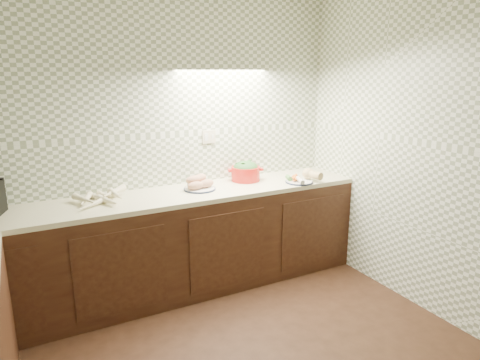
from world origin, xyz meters
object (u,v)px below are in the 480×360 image
dutch_oven (246,171)px  onion_bowl (195,182)px  sweet_potato_plate (199,184)px  parsnip_pile (104,197)px  veg_plate (303,177)px

dutch_oven → onion_bowl: bearing=-164.5°
sweet_potato_plate → dutch_oven: size_ratio=0.82×
parsnip_pile → dutch_oven: 1.33m
veg_plate → sweet_potato_plate: bearing=168.5°
parsnip_pile → dutch_oven: dutch_oven is taller
sweet_potato_plate → dutch_oven: (0.52, 0.09, 0.04)m
veg_plate → onion_bowl: bearing=162.3°
sweet_potato_plate → onion_bowl: 0.11m
parsnip_pile → sweet_potato_plate: (0.81, -0.02, 0.02)m
onion_bowl → sweet_potato_plate: bearing=-92.6°
onion_bowl → dutch_oven: dutch_oven is taller
onion_bowl → veg_plate: veg_plate is taller
parsnip_pile → dutch_oven: bearing=2.8°
parsnip_pile → onion_bowl: onion_bowl is taller
onion_bowl → parsnip_pile: bearing=-173.6°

